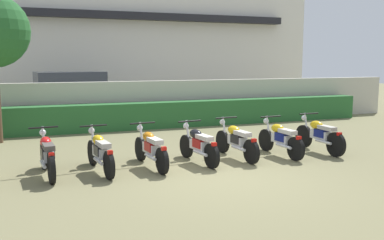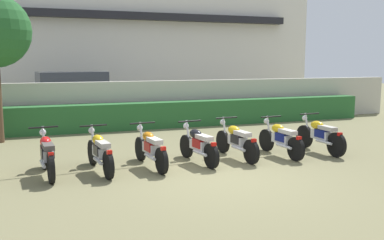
{
  "view_description": "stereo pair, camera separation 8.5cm",
  "coord_description": "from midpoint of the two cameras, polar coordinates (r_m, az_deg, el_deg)",
  "views": [
    {
      "loc": [
        -3.48,
        -7.65,
        2.36
      ],
      "look_at": [
        0.0,
        1.65,
        0.95
      ],
      "focal_mm": 39.64,
      "sensor_mm": 36.0,
      "label": 1
    },
    {
      "loc": [
        -3.4,
        -7.68,
        2.36
      ],
      "look_at": [
        0.0,
        1.65,
        0.95
      ],
      "focal_mm": 39.64,
      "sensor_mm": 36.0,
      "label": 2
    }
  ],
  "objects": [
    {
      "name": "motorcycle_in_row_4",
      "position": [
        10.3,
        6.23,
        -2.73
      ],
      "size": [
        0.6,
        1.92,
        0.95
      ],
      "rotation": [
        0.0,
        0.0,
        1.65
      ],
      "color": "black",
      "rests_on": "ground"
    },
    {
      "name": "hedge_row",
      "position": [
        14.8,
        -6.42,
        0.6
      ],
      "size": [
        17.59,
        0.7,
        0.9
      ],
      "primitive_type": "cube",
      "color": "#28602D",
      "rests_on": "ground"
    },
    {
      "name": "motorcycle_in_row_1",
      "position": [
        9.21,
        -12.06,
        -4.16
      ],
      "size": [
        0.6,
        1.88,
        0.94
      ],
      "rotation": [
        0.0,
        0.0,
        1.69
      ],
      "color": "black",
      "rests_on": "ground"
    },
    {
      "name": "motorcycle_in_row_2",
      "position": [
        9.43,
        -5.38,
        -3.73
      ],
      "size": [
        0.6,
        1.91,
        0.94
      ],
      "rotation": [
        0.0,
        0.0,
        1.67
      ],
      "color": "black",
      "rests_on": "ground"
    },
    {
      "name": "motorcycle_in_row_3",
      "position": [
        9.77,
        1.11,
        -3.3
      ],
      "size": [
        0.6,
        1.76,
        0.94
      ],
      "rotation": [
        0.0,
        0.0,
        1.7
      ],
      "color": "black",
      "rests_on": "ground"
    },
    {
      "name": "motorcycle_in_row_5",
      "position": [
        10.72,
        12.08,
        -2.43
      ],
      "size": [
        0.6,
        1.8,
        0.95
      ],
      "rotation": [
        0.0,
        0.0,
        1.64
      ],
      "color": "black",
      "rests_on": "ground"
    },
    {
      "name": "motorcycle_in_row_0",
      "position": [
        9.17,
        -18.69,
        -4.39
      ],
      "size": [
        0.6,
        1.83,
        0.97
      ],
      "rotation": [
        0.0,
        0.0,
        1.66
      ],
      "color": "black",
      "rests_on": "ground"
    },
    {
      "name": "building",
      "position": [
        24.8,
        -12.29,
        12.32
      ],
      "size": [
        23.15,
        6.5,
        8.56
      ],
      "color": "silver",
      "rests_on": "ground"
    },
    {
      "name": "parked_car",
      "position": [
        18.35,
        -15.2,
        3.32
      ],
      "size": [
        4.68,
        2.49,
        1.89
      ],
      "rotation": [
        0.0,
        0.0,
        0.11
      ],
      "color": "silver",
      "rests_on": "ground"
    },
    {
      "name": "compound_wall",
      "position": [
        15.43,
        -7.06,
        2.22
      ],
      "size": [
        21.99,
        0.3,
        1.61
      ],
      "primitive_type": "cube",
      "color": "#BCB7A8",
      "rests_on": "ground"
    },
    {
      "name": "motorcycle_in_row_6",
      "position": [
        11.4,
        17.05,
        -1.94
      ],
      "size": [
        0.6,
        1.86,
        0.97
      ],
      "rotation": [
        0.0,
        0.0,
        1.62
      ],
      "color": "black",
      "rests_on": "ground"
    },
    {
      "name": "ground",
      "position": [
        8.72,
        4.03,
        -7.66
      ],
      "size": [
        60.0,
        60.0,
        0.0
      ],
      "primitive_type": "plane",
      "color": "olive"
    }
  ]
}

